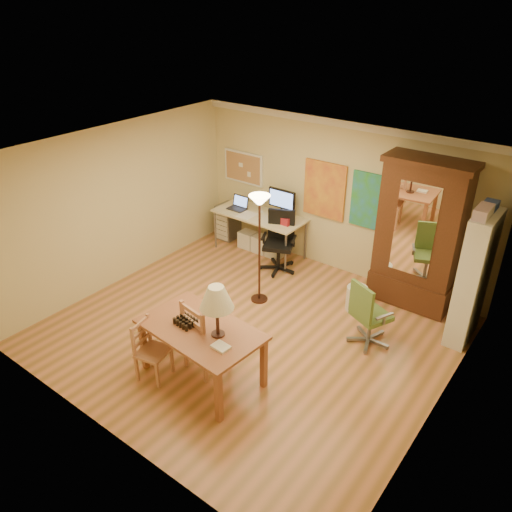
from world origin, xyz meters
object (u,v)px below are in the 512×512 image
Objects in this scene: dining_table at (206,321)px; office_chair_green at (368,327)px; bookshelf at (473,279)px; armoire at (418,244)px; office_chair_black at (279,255)px; computer_desk at (262,230)px.

office_chair_green is at bearing 56.19° from dining_table.
armoire is at bearing 155.61° from bookshelf.
bookshelf is at bearing -24.39° from armoire.
armoire is at bearing 87.41° from office_chair_green.
bookshelf reaches higher than office_chair_black.
computer_desk is 3.00m from armoire.
armoire reaches higher than office_chair_black.
computer_desk is at bearing 115.62° from dining_table.
office_chair_black is 2.48m from office_chair_green.
office_chair_green is (1.30, 1.94, -0.66)m from dining_table.
dining_table reaches higher than office_chair_black.
armoire is 1.07m from bookshelf.
computer_desk reaches higher than office_chair_green.
computer_desk is 1.62× the size of office_chair_black.
computer_desk is 1.74× the size of office_chair_green.
armoire is (0.06, 1.43, 0.78)m from office_chair_green.
office_chair_green is (2.26, -1.02, -0.02)m from office_chair_black.
bookshelf is (3.92, -0.36, 0.48)m from computer_desk.
dining_table is 0.93× the size of computer_desk.
computer_desk is at bearing 154.92° from office_chair_green.
armoire is (2.32, 0.41, 0.76)m from office_chair_black.
dining_table is 0.68× the size of armoire.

